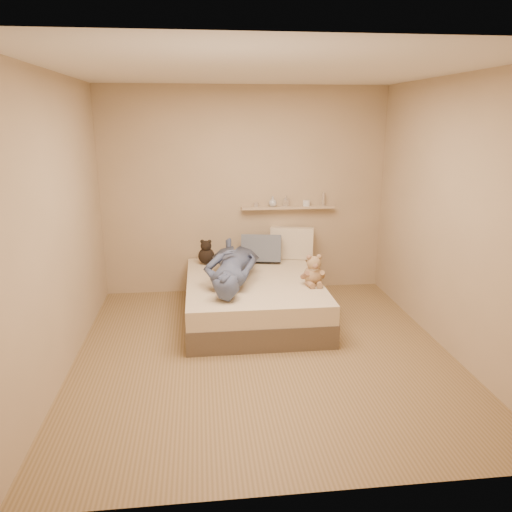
{
  "coord_description": "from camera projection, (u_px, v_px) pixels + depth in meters",
  "views": [
    {
      "loc": [
        -0.58,
        -4.39,
        2.21
      ],
      "look_at": [
        0.0,
        0.65,
        0.8
      ],
      "focal_mm": 35.0,
      "sensor_mm": 36.0,
      "label": 1
    }
  ],
  "objects": [
    {
      "name": "shelf_bottles",
      "position": [
        285.0,
        202.0,
        6.36
      ],
      "size": [
        0.92,
        0.14,
        0.17
      ],
      "color": "#B5A79B",
      "rests_on": "wall_shelf"
    },
    {
      "name": "pillow_cream",
      "position": [
        292.0,
        243.0,
        6.44
      ],
      "size": [
        0.58,
        0.33,
        0.41
      ],
      "primitive_type": "cube",
      "rotation": [
        -0.07,
        0.0,
        -0.26
      ],
      "color": "beige",
      "rests_on": "bed"
    },
    {
      "name": "person",
      "position": [
        232.0,
        264.0,
        5.56
      ],
      "size": [
        0.84,
        1.63,
        0.37
      ],
      "primitive_type": "imported",
      "rotation": [
        0.0,
        0.0,
        2.96
      ],
      "color": "#46506E",
      "rests_on": "bed"
    },
    {
      "name": "teddy_bear",
      "position": [
        313.0,
        272.0,
        5.4
      ],
      "size": [
        0.29,
        0.27,
        0.35
      ],
      "color": "#A37C59",
      "rests_on": "bed"
    },
    {
      "name": "game_console",
      "position": [
        226.0,
        282.0,
        5.06
      ],
      "size": [
        0.19,
        0.13,
        0.06
      ],
      "color": "#B6B7BD",
      "rests_on": "bed"
    },
    {
      "name": "pillow_grey",
      "position": [
        261.0,
        249.0,
        6.26
      ],
      "size": [
        0.54,
        0.36,
        0.37
      ],
      "primitive_type": "cube",
      "rotation": [
        -0.42,
        0.0,
        -0.2
      ],
      "color": "slate",
      "rests_on": "bed"
    },
    {
      "name": "bed",
      "position": [
        253.0,
        298.0,
        5.69
      ],
      "size": [
        1.5,
        1.9,
        0.45
      ],
      "color": "brown",
      "rests_on": "floor"
    },
    {
      "name": "wall_shelf",
      "position": [
        288.0,
        207.0,
        6.39
      ],
      "size": [
        1.2,
        0.12,
        0.03
      ],
      "primitive_type": "cube",
      "color": "tan",
      "rests_on": "wall_back"
    },
    {
      "name": "room",
      "position": [
        264.0,
        222.0,
        4.51
      ],
      "size": [
        3.8,
        3.8,
        3.8
      ],
      "color": "olive",
      "rests_on": "ground"
    },
    {
      "name": "dark_plush",
      "position": [
        206.0,
        253.0,
        6.19
      ],
      "size": [
        0.2,
        0.2,
        0.31
      ],
      "color": "black",
      "rests_on": "bed"
    }
  ]
}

